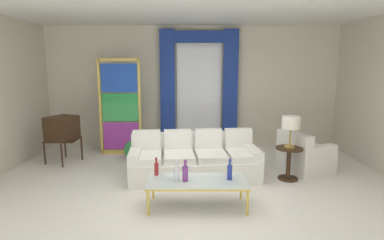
% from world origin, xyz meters
% --- Properties ---
extents(ground_plane, '(16.00, 16.00, 0.00)m').
position_xyz_m(ground_plane, '(0.00, 0.00, 0.00)').
color(ground_plane, white).
extents(wall_rear, '(8.00, 0.12, 3.00)m').
position_xyz_m(wall_rear, '(0.00, 3.06, 1.50)').
color(wall_rear, beige).
rests_on(wall_rear, ground).
extents(ceiling_slab, '(8.00, 7.60, 0.04)m').
position_xyz_m(ceiling_slab, '(0.00, 0.80, 3.02)').
color(ceiling_slab, white).
extents(curtained_window, '(2.00, 0.17, 2.70)m').
position_xyz_m(curtained_window, '(0.17, 2.89, 1.74)').
color(curtained_window, white).
rests_on(curtained_window, ground).
extents(couch_white_long, '(2.41, 1.14, 0.86)m').
position_xyz_m(couch_white_long, '(0.04, 0.78, 0.31)').
color(couch_white_long, white).
rests_on(couch_white_long, ground).
extents(coffee_table, '(1.45, 0.63, 0.41)m').
position_xyz_m(coffee_table, '(0.08, -0.48, 0.38)').
color(coffee_table, silver).
rests_on(coffee_table, ground).
extents(bottle_blue_decanter, '(0.08, 0.08, 0.31)m').
position_xyz_m(bottle_blue_decanter, '(-0.22, -0.54, 0.53)').
color(bottle_blue_decanter, silver).
rests_on(bottle_blue_decanter, coffee_table).
extents(bottle_crystal_tall, '(0.06, 0.06, 0.28)m').
position_xyz_m(bottle_crystal_tall, '(-0.54, -0.28, 0.52)').
color(bottle_crystal_tall, maroon).
rests_on(bottle_crystal_tall, coffee_table).
extents(bottle_amber_squat, '(0.07, 0.07, 0.32)m').
position_xyz_m(bottle_amber_squat, '(0.55, -0.47, 0.54)').
color(bottle_amber_squat, navy).
rests_on(bottle_amber_squat, coffee_table).
extents(bottle_ruby_flask, '(0.08, 0.08, 0.32)m').
position_xyz_m(bottle_ruby_flask, '(-0.10, -0.52, 0.54)').
color(bottle_ruby_flask, '#753384').
rests_on(bottle_ruby_flask, coffee_table).
extents(vintage_tv, '(0.70, 0.74, 1.35)m').
position_xyz_m(vintage_tv, '(-2.75, 1.64, 0.73)').
color(vintage_tv, '#382314').
rests_on(vintage_tv, ground).
extents(armchair_white, '(1.08, 1.07, 0.80)m').
position_xyz_m(armchair_white, '(2.18, 1.06, 0.29)').
color(armchair_white, white).
rests_on(armchair_white, ground).
extents(stained_glass_divider, '(0.95, 0.05, 2.20)m').
position_xyz_m(stained_glass_divider, '(-1.64, 2.25, 1.06)').
color(stained_glass_divider, gold).
rests_on(stained_glass_divider, ground).
extents(peacock_figurine, '(0.44, 0.60, 0.50)m').
position_xyz_m(peacock_figurine, '(-1.29, 1.75, 0.22)').
color(peacock_figurine, beige).
rests_on(peacock_figurine, ground).
extents(round_side_table, '(0.48, 0.48, 0.59)m').
position_xyz_m(round_side_table, '(1.75, 0.63, 0.36)').
color(round_side_table, '#382314').
rests_on(round_side_table, ground).
extents(table_lamp_brass, '(0.32, 0.32, 0.57)m').
position_xyz_m(table_lamp_brass, '(1.75, 0.63, 1.03)').
color(table_lamp_brass, '#B29338').
rests_on(table_lamp_brass, round_side_table).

